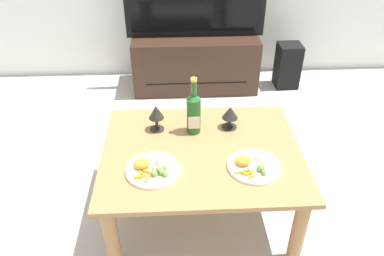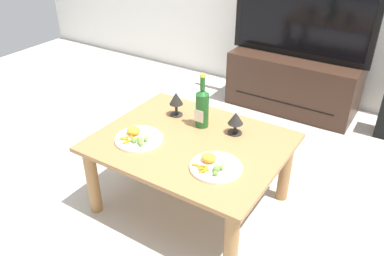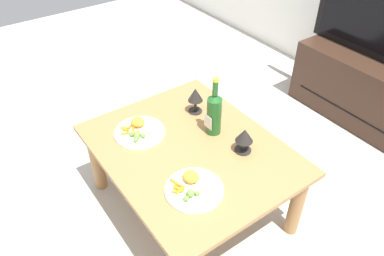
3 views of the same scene
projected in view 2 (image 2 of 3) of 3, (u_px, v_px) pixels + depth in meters
ground_plane at (191, 203)px, 2.35m from camera, size 6.40×6.40×0.00m
dining_table at (191, 152)px, 2.16m from camera, size 1.01×0.81×0.45m
tv_stand at (293, 82)px, 3.32m from camera, size 1.05×0.47×0.46m
tv_screen at (302, 19)px, 3.05m from camera, size 1.13×0.05×0.62m
wine_bottle at (202, 106)px, 2.20m from camera, size 0.08×0.08×0.32m
goblet_left at (176, 100)px, 2.32m from camera, size 0.08×0.08×0.15m
goblet_right at (236, 119)px, 2.15m from camera, size 0.09×0.09×0.13m
dinner_plate_left at (138, 138)px, 2.12m from camera, size 0.26×0.26×0.06m
dinner_plate_right at (215, 166)px, 1.90m from camera, size 0.26×0.26×0.05m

